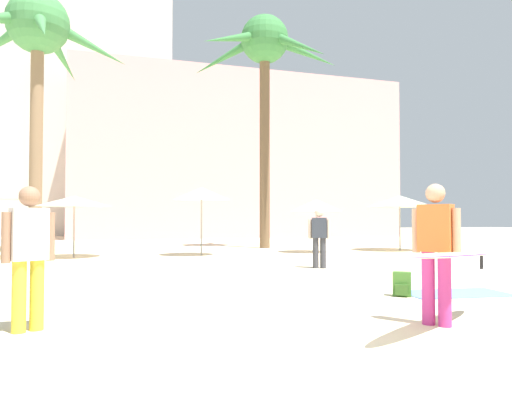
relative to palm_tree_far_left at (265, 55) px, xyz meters
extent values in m
plane|color=beige|center=(-4.83, -16.24, -9.01)|extent=(120.00, 120.00, 0.00)
cube|color=pink|center=(2.58, 16.79, -2.97)|extent=(24.24, 11.72, 12.06)
cube|color=beige|center=(-11.17, 24.31, 2.74)|extent=(18.68, 8.92, 23.50)
cylinder|color=brown|center=(-0.01, -0.03, -4.13)|extent=(0.47, 0.47, 9.76)
sphere|color=#387A3D|center=(-0.01, -0.03, 0.76)|extent=(2.24, 2.24, 2.24)
cone|color=#387A3D|center=(2.14, 0.09, 0.35)|extent=(3.34, 0.67, 1.30)
cone|color=#387A3D|center=(0.58, 1.95, 0.07)|extent=(1.39, 3.21, 1.81)
cone|color=#387A3D|center=(-1.68, 1.21, 0.12)|extent=(2.89, 2.32, 1.72)
cone|color=#387A3D|center=(-1.87, -1.03, 0.21)|extent=(3.12, 1.99, 1.55)
cone|color=#387A3D|center=(0.95, -1.79, -0.03)|extent=(1.93, 2.99, 2.00)
cylinder|color=#896B4C|center=(-9.82, 0.51, -4.24)|extent=(0.51, 0.51, 9.54)
sphere|color=#428447|center=(-9.82, 0.51, 0.53)|extent=(2.54, 2.54, 2.54)
cone|color=#428447|center=(-7.71, 0.89, -0.09)|extent=(3.27, 1.12, 1.75)
cone|color=#428447|center=(-9.07, 2.48, -0.17)|extent=(1.65, 3.17, 1.91)
cone|color=#428447|center=(-9.41, -1.47, -0.31)|extent=(1.17, 3.12, 2.16)
cylinder|color=gray|center=(-8.06, -3.35, -7.94)|extent=(0.06, 0.06, 2.13)
cone|color=beige|center=(-8.06, -3.35, -7.05)|extent=(2.53, 2.53, 0.36)
cylinder|color=gray|center=(1.03, -3.49, -7.95)|extent=(0.06, 0.06, 2.12)
cone|color=white|center=(1.03, -3.49, -7.13)|extent=(2.06, 2.06, 0.48)
cylinder|color=gray|center=(-3.66, -3.69, -7.76)|extent=(0.06, 0.06, 2.50)
cone|color=white|center=(-3.66, -3.69, -6.74)|extent=(2.08, 2.08, 0.46)
cylinder|color=gray|center=(4.94, -3.40, -7.84)|extent=(0.06, 0.06, 2.34)
cone|color=beige|center=(4.94, -3.40, -6.91)|extent=(2.79, 2.79, 0.49)
cube|color=#6684E0|center=(-0.99, -13.84, -9.00)|extent=(1.96, 1.20, 0.01)
cube|color=#42762C|center=(-2.06, -13.80, -8.80)|extent=(0.35, 0.33, 0.42)
cube|color=#355F23|center=(-2.14, -13.89, -8.88)|extent=(0.20, 0.18, 0.18)
cylinder|color=#B7337F|center=(-2.92, -15.96, -8.55)|extent=(0.22, 0.22, 0.92)
cylinder|color=#B7337F|center=(-3.04, -15.79, -8.55)|extent=(0.22, 0.22, 0.92)
cube|color=orange|center=(-2.98, -15.87, -7.79)|extent=(0.41, 0.45, 0.59)
sphere|color=tan|center=(-2.98, -15.87, -7.35)|extent=(0.33, 0.33, 0.24)
cylinder|color=tan|center=(-2.84, -16.08, -7.83)|extent=(0.14, 0.14, 0.56)
cylinder|color=tan|center=(-3.12, -15.67, -7.83)|extent=(0.14, 0.14, 0.56)
ellipsoid|color=beige|center=(-2.98, -16.17, -8.11)|extent=(2.52, 1.68, 0.17)
ellipsoid|color=#4C1DAF|center=(-2.98, -16.17, -8.11)|extent=(2.54, 1.70, 0.14)
cube|color=black|center=(-2.04, -15.61, -8.27)|extent=(0.10, 0.07, 0.18)
cylinder|color=gold|center=(-7.89, -14.75, -8.59)|extent=(0.21, 0.21, 0.84)
cylinder|color=gold|center=(-7.71, -14.66, -8.59)|extent=(0.21, 0.21, 0.84)
cube|color=white|center=(-7.80, -14.71, -7.86)|extent=(0.46, 0.37, 0.62)
sphere|color=#936B51|center=(-7.80, -14.71, -7.41)|extent=(0.32, 0.32, 0.24)
cylinder|color=#936B51|center=(-8.03, -14.82, -7.89)|extent=(0.13, 0.13, 0.59)
cylinder|color=#936B51|center=(-7.58, -14.60, -7.89)|extent=(0.13, 0.13, 0.59)
cylinder|color=#3D3D42|center=(-1.53, -9.05, -8.60)|extent=(0.21, 0.21, 0.82)
cylinder|color=#3D3D42|center=(-1.35, -9.13, -8.60)|extent=(0.21, 0.21, 0.82)
cube|color=#333842|center=(-1.44, -9.09, -7.91)|extent=(0.46, 0.37, 0.55)
sphere|color=beige|center=(-1.44, -9.09, -7.50)|extent=(0.32, 0.32, 0.24)
cylinder|color=beige|center=(-1.67, -8.99, -7.95)|extent=(0.13, 0.13, 0.52)
cylinder|color=beige|center=(-1.21, -9.20, -7.95)|extent=(0.13, 0.13, 0.52)
camera|label=1|loc=(-6.90, -20.89, -7.68)|focal=33.30mm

